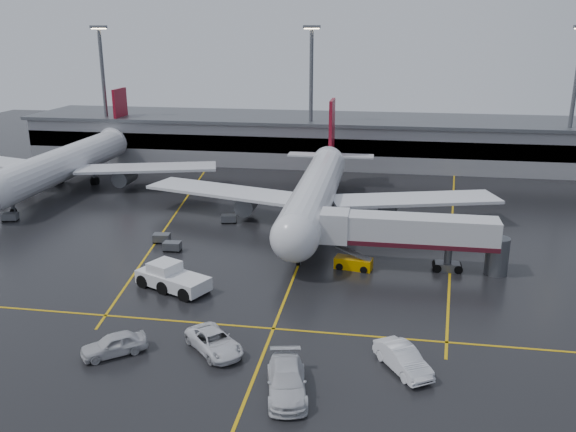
# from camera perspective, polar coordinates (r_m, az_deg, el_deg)

# --- Properties ---
(ground) EXTENTS (220.00, 220.00, 0.00)m
(ground) POSITION_cam_1_polar(r_m,az_deg,el_deg) (73.05, 1.80, -2.61)
(ground) COLOR black
(ground) RESTS_ON ground
(apron_line_centre) EXTENTS (0.25, 90.00, 0.02)m
(apron_line_centre) POSITION_cam_1_polar(r_m,az_deg,el_deg) (73.05, 1.80, -2.60)
(apron_line_centre) COLOR gold
(apron_line_centre) RESTS_ON ground
(apron_line_stop) EXTENTS (60.00, 0.25, 0.02)m
(apron_line_stop) POSITION_cam_1_polar(r_m,az_deg,el_deg) (53.13, -1.40, -10.60)
(apron_line_stop) COLOR gold
(apron_line_stop) RESTS_ON ground
(apron_line_left) EXTENTS (9.99, 69.35, 0.02)m
(apron_line_left) POSITION_cam_1_polar(r_m,az_deg,el_deg) (86.91, -10.48, 0.38)
(apron_line_left) COLOR gold
(apron_line_left) RESTS_ON ground
(apron_line_right) EXTENTS (7.57, 69.64, 0.02)m
(apron_line_right) POSITION_cam_1_polar(r_m,az_deg,el_deg) (82.48, 15.24, -0.87)
(apron_line_right) COLOR gold
(apron_line_right) RESTS_ON ground
(terminal) EXTENTS (122.00, 19.00, 8.60)m
(terminal) POSITION_cam_1_polar(r_m,az_deg,el_deg) (118.19, 4.93, 7.22)
(terminal) COLOR gray
(terminal) RESTS_ON ground
(light_mast_left) EXTENTS (3.00, 1.20, 25.45)m
(light_mast_left) POSITION_cam_1_polar(r_m,az_deg,el_deg) (123.03, -17.03, 11.72)
(light_mast_left) COLOR #595B60
(light_mast_left) RESTS_ON ground
(light_mast_mid) EXTENTS (3.00, 1.20, 25.45)m
(light_mast_mid) POSITION_cam_1_polar(r_m,az_deg,el_deg) (111.47, 2.20, 11.94)
(light_mast_mid) COLOR #595B60
(light_mast_mid) RESTS_ON ground
(light_mast_right) EXTENTS (3.00, 1.20, 25.45)m
(light_mast_right) POSITION_cam_1_polar(r_m,az_deg,el_deg) (114.90, 25.47, 10.47)
(light_mast_right) COLOR #595B60
(light_mast_right) RESTS_ON ground
(main_airliner) EXTENTS (48.80, 45.60, 14.10)m
(main_airliner) POSITION_cam_1_polar(r_m,az_deg,el_deg) (81.00, 2.74, 2.50)
(main_airliner) COLOR silver
(main_airliner) RESTS_ON ground
(second_airliner) EXTENTS (48.80, 45.60, 14.10)m
(second_airliner) POSITION_cam_1_polar(r_m,az_deg,el_deg) (105.27, -19.86, 4.95)
(second_airliner) COLOR silver
(second_airliner) RESTS_ON ground
(jet_bridge) EXTENTS (19.90, 3.40, 6.05)m
(jet_bridge) POSITION_cam_1_polar(r_m,az_deg,el_deg) (65.62, 11.47, -1.67)
(jet_bridge) COLOR silver
(jet_bridge) RESTS_ON ground
(pushback_tractor) EXTENTS (8.25, 6.00, 2.74)m
(pushback_tractor) POSITION_cam_1_polar(r_m,az_deg,el_deg) (61.41, -10.96, -5.82)
(pushback_tractor) COLOR silver
(pushback_tractor) RESTS_ON ground
(belt_loader) EXTENTS (4.23, 2.47, 2.53)m
(belt_loader) POSITION_cam_1_polar(r_m,az_deg,el_deg) (65.72, 6.21, -4.45)
(belt_loader) COLOR #CF8B01
(belt_loader) RESTS_ON ground
(service_van_a) EXTENTS (6.16, 6.26, 1.67)m
(service_van_a) POSITION_cam_1_polar(r_m,az_deg,el_deg) (49.76, -6.99, -11.72)
(service_van_a) COLOR white
(service_van_a) RESTS_ON ground
(service_van_b) EXTENTS (4.04, 7.16, 1.96)m
(service_van_b) POSITION_cam_1_polar(r_m,az_deg,el_deg) (44.29, -0.12, -15.34)
(service_van_b) COLOR silver
(service_van_b) RESTS_ON ground
(service_van_c) EXTENTS (4.71, 5.88, 1.88)m
(service_van_c) POSITION_cam_1_polar(r_m,az_deg,el_deg) (47.73, 10.81, -13.13)
(service_van_c) COLOR white
(service_van_c) RESTS_ON ground
(service_van_d) EXTENTS (5.35, 4.77, 1.76)m
(service_van_d) POSITION_cam_1_polar(r_m,az_deg,el_deg) (50.89, -16.14, -11.58)
(service_van_d) COLOR silver
(service_van_d) RESTS_ON ground
(baggage_cart_a) EXTENTS (2.05, 1.39, 1.12)m
(baggage_cart_a) POSITION_cam_1_polar(r_m,az_deg,el_deg) (71.68, -10.89, -2.79)
(baggage_cart_a) COLOR #595B60
(baggage_cart_a) RESTS_ON ground
(baggage_cart_b) EXTENTS (2.13, 1.52, 1.12)m
(baggage_cart_b) POSITION_cam_1_polar(r_m,az_deg,el_deg) (74.74, -11.86, -2.01)
(baggage_cart_b) COLOR #595B60
(baggage_cart_b) RESTS_ON ground
(baggage_cart_c) EXTENTS (2.22, 1.68, 1.12)m
(baggage_cart_c) POSITION_cam_1_polar(r_m,az_deg,el_deg) (80.94, -5.62, -0.22)
(baggage_cart_c) COLOR #595B60
(baggage_cart_c) RESTS_ON ground
(baggage_cart_e) EXTENTS (2.23, 1.70, 1.12)m
(baggage_cart_e) POSITION_cam_1_polar(r_m,az_deg,el_deg) (89.63, -24.80, -0.03)
(baggage_cart_e) COLOR #595B60
(baggage_cart_e) RESTS_ON ground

